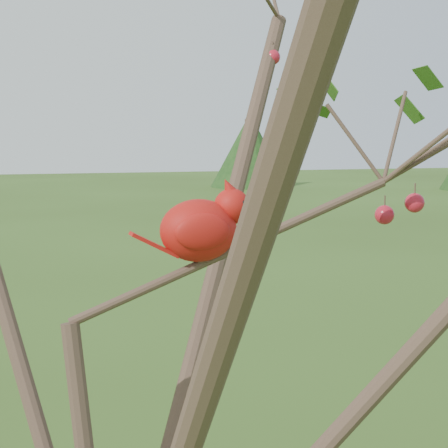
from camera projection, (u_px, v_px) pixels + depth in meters
name	position (u px, v px, depth m)	size (l,w,h in m)	color
crabapple_tree	(117.00, 239.00, 1.13)	(2.35, 2.05, 2.95)	#422E23
cardinal	(203.00, 227.00, 1.28)	(0.24, 0.13, 0.17)	red
distant_trees	(31.00, 159.00, 24.64)	(41.62, 11.97, 3.18)	#422E23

